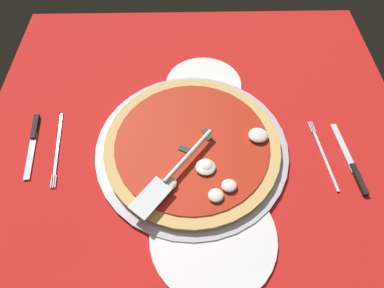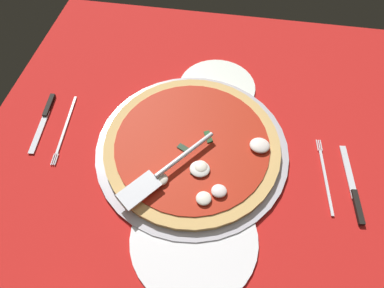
{
  "view_description": "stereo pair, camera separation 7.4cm",
  "coord_description": "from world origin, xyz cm",
  "px_view_note": "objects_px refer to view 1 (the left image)",
  "views": [
    {
      "loc": [
        41.79,
        -1.78,
        63.8
      ],
      "look_at": [
        1.2,
        -0.99,
        2.28
      ],
      "focal_mm": 29.72,
      "sensor_mm": 36.0,
      "label": 1
    },
    {
      "loc": [
        41.26,
        5.56,
        63.8
      ],
      "look_at": [
        1.2,
        -0.99,
        2.28
      ],
      "focal_mm": 29.72,
      "sensor_mm": 36.0,
      "label": 2
    }
  ],
  "objects_px": {
    "place_setting_far": "(337,160)",
    "place_setting_near": "(45,145)",
    "dinner_plate_right": "(213,236)",
    "pizza_server": "(173,172)",
    "pizza": "(193,145)",
    "dinner_plate_left": "(203,85)"
  },
  "relations": [
    {
      "from": "dinner_plate_left",
      "to": "place_setting_far",
      "type": "xyz_separation_m",
      "value": [
        0.24,
        0.3,
        -0.0
      ]
    },
    {
      "from": "dinner_plate_right",
      "to": "place_setting_far",
      "type": "relative_size",
      "value": 1.24
    },
    {
      "from": "place_setting_near",
      "to": "pizza_server",
      "type": "bearing_deg",
      "value": 65.09
    },
    {
      "from": "place_setting_near",
      "to": "pizza",
      "type": "bearing_deg",
      "value": 80.42
    },
    {
      "from": "pizza",
      "to": "place_setting_near",
      "type": "distance_m",
      "value": 0.35
    },
    {
      "from": "place_setting_near",
      "to": "place_setting_far",
      "type": "xyz_separation_m",
      "value": [
        0.06,
        0.69,
        0.0
      ]
    },
    {
      "from": "pizza",
      "to": "place_setting_far",
      "type": "xyz_separation_m",
      "value": [
        0.04,
        0.33,
        -0.02
      ]
    },
    {
      "from": "pizza",
      "to": "place_setting_far",
      "type": "relative_size",
      "value": 1.98
    },
    {
      "from": "pizza",
      "to": "place_setting_near",
      "type": "height_order",
      "value": "pizza"
    },
    {
      "from": "dinner_plate_right",
      "to": "dinner_plate_left",
      "type": "bearing_deg",
      "value": -179.59
    },
    {
      "from": "place_setting_far",
      "to": "place_setting_near",
      "type": "bearing_deg",
      "value": 79.47
    },
    {
      "from": "dinner_plate_right",
      "to": "pizza_server",
      "type": "distance_m",
      "value": 0.15
    },
    {
      "from": "dinner_plate_right",
      "to": "pizza_server",
      "type": "relative_size",
      "value": 1.21
    },
    {
      "from": "place_setting_near",
      "to": "place_setting_far",
      "type": "bearing_deg",
      "value": 78.99
    },
    {
      "from": "place_setting_near",
      "to": "dinner_plate_right",
      "type": "bearing_deg",
      "value": 53.3
    },
    {
      "from": "pizza",
      "to": "pizza_server",
      "type": "relative_size",
      "value": 1.93
    },
    {
      "from": "place_setting_far",
      "to": "pizza_server",
      "type": "bearing_deg",
      "value": 91.4
    },
    {
      "from": "place_setting_near",
      "to": "dinner_plate_left",
      "type": "bearing_deg",
      "value": 109.52
    },
    {
      "from": "dinner_plate_right",
      "to": "place_setting_far",
      "type": "xyz_separation_m",
      "value": [
        -0.17,
        0.3,
        -0.0
      ]
    },
    {
      "from": "dinner_plate_right",
      "to": "place_setting_near",
      "type": "height_order",
      "value": "place_setting_near"
    },
    {
      "from": "place_setting_near",
      "to": "place_setting_far",
      "type": "height_order",
      "value": "same"
    },
    {
      "from": "pizza",
      "to": "pizza_server",
      "type": "height_order",
      "value": "pizza_server"
    }
  ]
}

